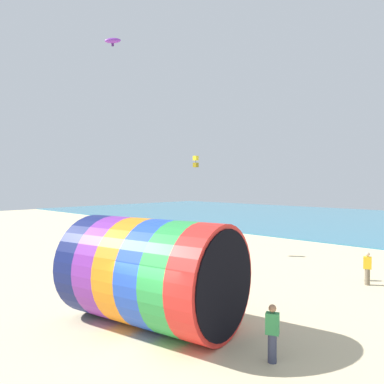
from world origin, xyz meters
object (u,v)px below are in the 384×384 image
kite_handler (272,333)px  kite_yellow_box (196,162)px  kite_purple_parafoil (113,41)px  bystander_mid_beach (199,237)px  bystander_near_water (367,268)px  giant_inflatable_tube (152,272)px

kite_handler → kite_yellow_box: size_ratio=1.92×
kite_purple_parafoil → bystander_mid_beach: (-1.48, 8.54, -11.92)m
kite_yellow_box → bystander_mid_beach: 5.94m
bystander_near_water → bystander_mid_beach: (-12.70, 1.75, 0.00)m
kite_handler → kite_purple_parafoil: 17.32m
kite_purple_parafoil → bystander_near_water: size_ratio=0.59×
kite_handler → bystander_mid_beach: kite_handler is taller
kite_handler → bystander_near_water: 9.90m
kite_handler → giant_inflatable_tube: bearing=-172.5°
giant_inflatable_tube → bystander_near_water: bearing=71.6°
giant_inflatable_tube → bystander_mid_beach: 15.32m
kite_handler → kite_purple_parafoil: bearing=165.9°
kite_yellow_box → kite_handler: bearing=-38.6°
kite_yellow_box → bystander_mid_beach: (-1.27, 1.71, -5.55)m
kite_handler → bystander_near_water: bearing=95.6°
bystander_near_water → kite_handler: bearing=-84.4°
bystander_near_water → kite_purple_parafoil: bearing=-148.8°
giant_inflatable_tube → kite_handler: bearing=7.5°
kite_handler → bystander_near_water: (-0.96, 9.85, -0.00)m
kite_yellow_box → bystander_near_water: size_ratio=0.52×
bystander_near_water → bystander_mid_beach: same height
bystander_near_water → bystander_mid_beach: 12.82m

